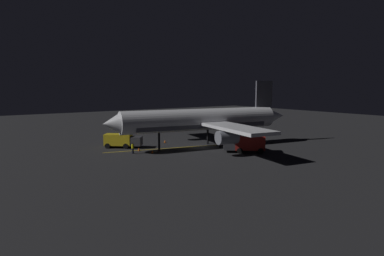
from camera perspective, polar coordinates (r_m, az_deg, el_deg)
name	(u,v)px	position (r m, az deg, el deg)	size (l,w,h in m)	color
ground_plane	(201,148)	(56.54, 1.66, -3.47)	(180.00, 180.00, 0.20)	black
apron_guide_stripe	(176,148)	(55.96, -2.89, -3.48)	(0.24, 24.48, 0.01)	gold
airliner	(204,120)	(56.11, 2.21, 1.33)	(32.35, 34.79, 11.53)	white
baggage_truck	(122,141)	(57.05, -12.25, -2.18)	(5.62, 6.19, 2.37)	gold
catering_truck	(246,144)	(52.52, 9.48, -2.80)	(5.66, 6.34, 2.63)	maroon
ground_crew_worker	(133,148)	(51.73, -10.40, -3.49)	(0.40, 0.40, 1.74)	black
traffic_cone_near_left	(139,149)	(53.76, -9.34, -3.75)	(0.50, 0.50, 0.55)	#EA590F
traffic_cone_near_right	(152,152)	(51.62, -7.01, -4.17)	(0.50, 0.50, 0.55)	#EA590F
traffic_cone_under_wing	(165,142)	(60.83, -4.78, -2.39)	(0.50, 0.50, 0.55)	#EA590F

